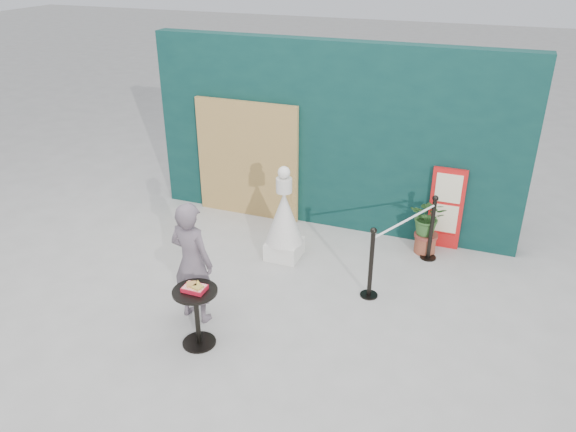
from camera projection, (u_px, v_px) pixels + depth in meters
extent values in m
plane|color=#ADAAA5|center=(253.00, 328.00, 6.94)|extent=(60.00, 60.00, 0.00)
cube|color=#092A29|center=(332.00, 137.00, 8.91)|extent=(6.00, 0.30, 3.00)
cube|color=tan|center=(247.00, 160.00, 9.41)|extent=(1.80, 0.08, 2.00)
imported|color=#63555E|center=(192.00, 262.00, 6.82)|extent=(0.63, 0.46, 1.59)
cube|color=red|center=(446.00, 209.00, 8.52)|extent=(0.50, 0.06, 1.30)
cube|color=beige|center=(449.00, 188.00, 8.34)|extent=(0.38, 0.02, 0.45)
cube|color=beige|center=(444.00, 218.00, 8.56)|extent=(0.38, 0.02, 0.45)
cube|color=red|center=(442.00, 238.00, 8.71)|extent=(0.38, 0.02, 0.18)
cube|color=beige|center=(284.00, 249.00, 8.46)|extent=(0.49, 0.49, 0.27)
cone|color=silver|center=(284.00, 217.00, 8.22)|extent=(0.57, 0.57, 0.80)
cylinder|color=silver|center=(284.00, 185.00, 8.00)|extent=(0.23, 0.23, 0.21)
sphere|color=silver|center=(284.00, 172.00, 7.91)|extent=(0.18, 0.18, 0.18)
cylinder|color=black|center=(199.00, 342.00, 6.68)|extent=(0.40, 0.40, 0.02)
cylinder|color=black|center=(197.00, 318.00, 6.53)|extent=(0.06, 0.06, 0.72)
cylinder|color=black|center=(195.00, 291.00, 6.36)|extent=(0.52, 0.52, 0.03)
cube|color=red|center=(195.00, 289.00, 6.35)|extent=(0.26, 0.19, 0.05)
cube|color=red|center=(194.00, 286.00, 6.33)|extent=(0.24, 0.17, 0.00)
cube|color=#E59953|center=(192.00, 284.00, 6.35)|extent=(0.15, 0.14, 0.02)
cube|color=#DBB450|center=(197.00, 287.00, 6.29)|extent=(0.13, 0.13, 0.02)
cone|color=gold|center=(198.00, 282.00, 6.35)|extent=(0.06, 0.06, 0.06)
cylinder|color=brown|center=(425.00, 244.00, 8.58)|extent=(0.32, 0.32, 0.27)
cylinder|color=brown|center=(426.00, 235.00, 8.52)|extent=(0.36, 0.36, 0.04)
imported|color=#2E5825|center=(428.00, 217.00, 8.38)|extent=(0.53, 0.46, 0.59)
cylinder|color=black|center=(369.00, 295.00, 7.58)|extent=(0.24, 0.24, 0.02)
cylinder|color=black|center=(371.00, 265.00, 7.37)|extent=(0.06, 0.06, 0.96)
sphere|color=black|center=(374.00, 231.00, 7.14)|extent=(0.09, 0.09, 0.09)
cylinder|color=black|center=(428.00, 257.00, 8.47)|extent=(0.24, 0.24, 0.02)
cylinder|color=black|center=(431.00, 230.00, 8.27)|extent=(0.06, 0.06, 0.96)
sphere|color=black|center=(435.00, 198.00, 8.04)|extent=(0.09, 0.09, 0.09)
cylinder|color=silver|center=(406.00, 221.00, 7.64)|extent=(0.63, 1.31, 0.03)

